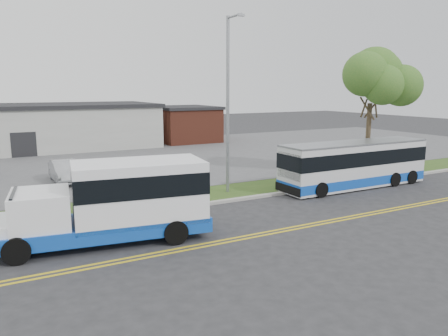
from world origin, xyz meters
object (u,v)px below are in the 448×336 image
parked_car_a (65,171)px  pedestrian (116,190)px  shuttle_bus (119,199)px  tree_east (371,83)px  transit_bus (354,164)px  streetlight_near (228,100)px

parked_car_a → pedestrian: bearing=-82.5°
shuttle_bus → parked_car_a: 11.92m
tree_east → parked_car_a: size_ratio=2.03×
parked_car_a → tree_east: bearing=-21.9°
shuttle_bus → tree_east: bearing=22.9°
tree_east → shuttle_bus: bearing=-165.1°
transit_bus → parked_car_a: 17.73m
pedestrian → transit_bus: bearing=167.4°
tree_east → pedestrian: tree_east is taller
shuttle_bus → transit_bus: 15.07m
parked_car_a → shuttle_bus: bearing=-90.5°
streetlight_near → pedestrian: (-6.41, -0.43, -4.19)m
transit_bus → parked_car_a: bearing=148.2°
shuttle_bus → pedestrian: shuttle_bus is taller
tree_east → shuttle_bus: (-18.42, -4.91, -4.56)m
shuttle_bus → transit_bus: size_ratio=0.85×
shuttle_bus → transit_bus: shuttle_bus is taller
streetlight_near → shuttle_bus: (-7.42, -4.64, -3.59)m
streetlight_near → shuttle_bus: size_ratio=1.14×
parked_car_a → transit_bus: bearing=-33.3°
shuttle_bus → parked_car_a: shuttle_bus is taller
transit_bus → tree_east: bearing=34.1°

